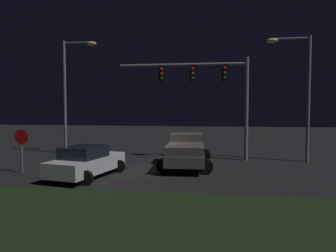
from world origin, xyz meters
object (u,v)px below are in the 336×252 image
object	(u,v)px
pickup_truck	(186,149)
car_sedan	(86,162)
street_lamp_left	(71,83)
traffic_signal_gantry	(208,83)
stop_sign	(22,142)
street_lamp_right	(299,82)

from	to	relation	value
pickup_truck	car_sedan	world-z (taller)	pickup_truck
street_lamp_left	traffic_signal_gantry	bearing A→B (deg)	-7.34
street_lamp_left	stop_sign	bearing A→B (deg)	-85.85
traffic_signal_gantry	stop_sign	xyz separation A→B (m)	(-9.29, -5.71, -3.34)
street_lamp_right	pickup_truck	bearing A→B (deg)	-157.96
car_sedan	street_lamp_left	size ratio (longest dim) A/B	0.58
car_sedan	traffic_signal_gantry	xyz separation A→B (m)	(5.59, 6.24, 4.16)
street_lamp_right	car_sedan	bearing A→B (deg)	-150.94
car_sedan	traffic_signal_gantry	size ratio (longest dim) A/B	0.56
pickup_truck	traffic_signal_gantry	distance (m)	4.89
traffic_signal_gantry	street_lamp_right	xyz separation A→B (m)	(5.58, -0.03, -0.01)
stop_sign	traffic_signal_gantry	bearing A→B (deg)	31.58
traffic_signal_gantry	car_sedan	bearing A→B (deg)	-131.86
street_lamp_left	stop_sign	xyz separation A→B (m)	(0.51, -6.97, -3.54)
car_sedan	street_lamp_left	xyz separation A→B (m)	(-4.20, 7.50, 4.37)
car_sedan	street_lamp_left	distance (m)	9.64
traffic_signal_gantry	street_lamp_left	size ratio (longest dim) A/B	1.03
pickup_truck	street_lamp_right	distance (m)	8.19
pickup_truck	car_sedan	size ratio (longest dim) A/B	1.18
car_sedan	traffic_signal_gantry	bearing A→B (deg)	-30.58
stop_sign	street_lamp_right	bearing A→B (deg)	20.90
car_sedan	street_lamp_right	size ratio (longest dim) A/B	0.61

